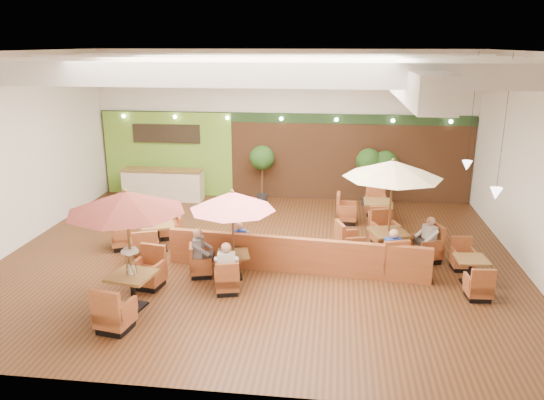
% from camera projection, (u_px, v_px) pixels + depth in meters
% --- Properties ---
extents(room, '(14.04, 14.00, 5.52)m').
position_uv_depth(room, '(273.00, 120.00, 14.84)').
color(room, '#381E0F').
rests_on(room, ground).
extents(service_counter, '(3.00, 0.75, 1.18)m').
position_uv_depth(service_counter, '(163.00, 185.00, 19.95)').
color(service_counter, beige).
rests_on(service_counter, ground).
extents(booth_divider, '(6.78, 0.81, 0.94)m').
position_uv_depth(booth_divider, '(295.00, 255.00, 13.60)').
color(booth_divider, brown).
rests_on(booth_divider, ground).
extents(table_0, '(2.56, 2.79, 2.77)m').
position_uv_depth(table_0, '(127.00, 219.00, 11.33)').
color(table_0, brown).
rests_on(table_0, ground).
extents(table_1, '(2.24, 2.36, 2.32)m').
position_uv_depth(table_1, '(231.00, 214.00, 12.93)').
color(table_1, brown).
rests_on(table_1, ground).
extents(table_2, '(2.93, 2.93, 2.83)m').
position_uv_depth(table_2, '(391.00, 192.00, 13.99)').
color(table_2, brown).
rests_on(table_2, ground).
extents(table_3, '(2.05, 2.90, 1.58)m').
position_uv_depth(table_3, '(148.00, 234.00, 15.10)').
color(table_3, brown).
rests_on(table_3, ground).
extents(table_4, '(0.80, 2.26, 0.84)m').
position_uv_depth(table_4, '(470.00, 271.00, 13.01)').
color(table_4, brown).
rests_on(table_4, ground).
extents(table_5, '(1.79, 2.67, 1.00)m').
position_uv_depth(table_5, '(368.00, 213.00, 17.28)').
color(table_5, brown).
rests_on(table_5, ground).
extents(topiary_0, '(0.91, 0.91, 2.12)m').
position_uv_depth(topiary_0, '(262.00, 160.00, 19.42)').
color(topiary_0, black).
rests_on(topiary_0, ground).
extents(topiary_1, '(0.90, 0.90, 2.10)m').
position_uv_depth(topiary_1, '(369.00, 163.00, 18.97)').
color(topiary_1, black).
rests_on(topiary_1, ground).
extents(topiary_2, '(0.87, 0.87, 2.03)m').
position_uv_depth(topiary_2, '(385.00, 165.00, 18.91)').
color(topiary_2, black).
rests_on(topiary_2, ground).
extents(diner_0, '(0.44, 0.38, 0.83)m').
position_uv_depth(diner_0, '(227.00, 263.00, 12.38)').
color(diner_0, silver).
rests_on(diner_0, ground).
extents(diner_1, '(0.39, 0.35, 0.72)m').
position_uv_depth(diner_1, '(240.00, 239.00, 14.00)').
color(diner_1, '#243C9D').
rests_on(diner_1, ground).
extents(diner_2, '(0.34, 0.41, 0.82)m').
position_uv_depth(diner_2, '(200.00, 248.00, 13.28)').
color(diner_2, slate).
rests_on(diner_2, ground).
extents(diner_3, '(0.43, 0.38, 0.80)m').
position_uv_depth(diner_3, '(392.00, 247.00, 13.33)').
color(diner_3, '#243C9D').
rests_on(diner_3, ground).
extents(diner_4, '(0.43, 0.45, 0.80)m').
position_uv_depth(diner_4, '(428.00, 235.00, 14.20)').
color(diner_4, silver).
rests_on(diner_4, ground).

